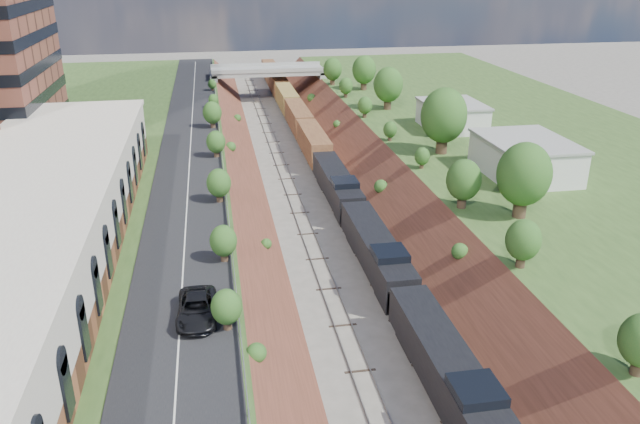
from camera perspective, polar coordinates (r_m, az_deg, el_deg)
The scene contains 16 objects.
platform_left at distance 80.09m, azimuth -24.32°, elevation 1.00°, with size 44.00×180.00×5.00m, color #334F20.
platform_right at distance 89.66m, azimuth 20.97°, elevation 3.67°, with size 44.00×180.00×5.00m, color #334F20.
embankment_left at distance 78.27m, azimuth -8.31°, elevation 0.39°, with size 7.07×180.00×7.07m, color brown.
embankment_right at distance 81.66m, azimuth 7.29°, elevation 1.39°, with size 7.07×180.00×7.07m, color brown.
rail_left_track at distance 78.83m, azimuth -2.21°, elevation 0.85°, with size 1.58×180.00×0.18m, color gray.
rail_right_track at distance 79.63m, azimuth 1.50°, elevation 1.08°, with size 1.58×180.00×0.18m, color gray.
road at distance 76.61m, azimuth -11.89°, elevation 3.67°, with size 8.00×180.00×0.10m, color black.
guardrail at distance 76.20m, azimuth -8.84°, elevation 4.19°, with size 0.10×171.00×0.70m.
commercial_building at distance 56.88m, azimuth -25.23°, elevation -0.93°, with size 14.30×62.30×7.00m.
overpass at distance 137.41m, azimuth -4.79°, elevation 12.16°, with size 24.50×8.30×7.40m.
white_building_near at distance 77.15m, azimuth 18.23°, elevation 4.68°, with size 9.00×12.00×4.00m, color silver.
white_building_far at distance 96.22m, azimuth 11.98°, elevation 8.54°, with size 8.00×10.00×3.60m, color silver.
tree_right_large at distance 63.40m, azimuth 18.16°, elevation 3.25°, with size 5.25×5.25×7.61m.
tree_left_crest at distance 39.35m, azimuth -7.72°, elevation -11.63°, with size 2.45×2.45×3.55m.
freight_train at distance 101.55m, azimuth -1.20°, elevation 7.28°, with size 3.06×139.71×4.58m.
suv at distance 45.29m, azimuth -11.20°, elevation -8.64°, with size 2.69×5.84×1.62m, color black.
Camera 1 is at (-12.30, -12.75, 28.85)m, focal length 35.00 mm.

